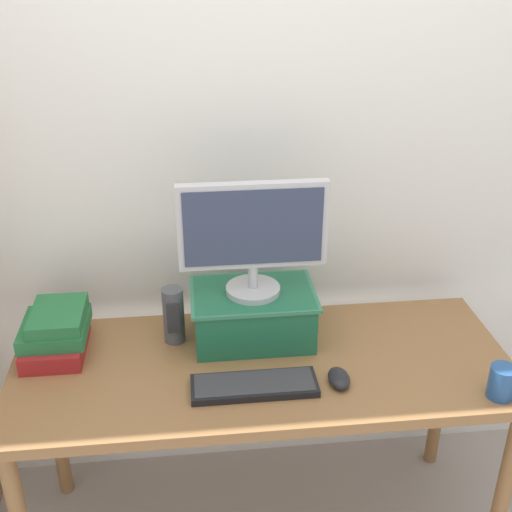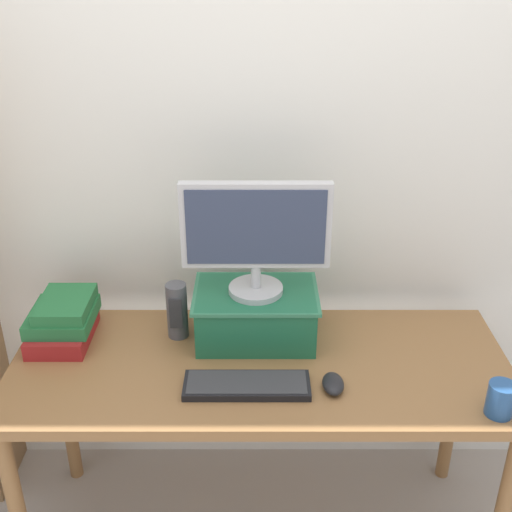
{
  "view_description": "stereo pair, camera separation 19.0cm",
  "coord_description": "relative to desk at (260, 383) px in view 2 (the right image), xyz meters",
  "views": [
    {
      "loc": [
        -0.2,
        -1.63,
        1.92
      ],
      "look_at": [
        -0.01,
        0.06,
        1.08
      ],
      "focal_mm": 45.0,
      "sensor_mm": 36.0,
      "label": 1
    },
    {
      "loc": [
        -0.01,
        -1.64,
        1.92
      ],
      "look_at": [
        -0.01,
        0.06,
        1.08
      ],
      "focal_mm": 45.0,
      "sensor_mm": 36.0,
      "label": 2
    }
  ],
  "objects": [
    {
      "name": "computer_mouse",
      "position": [
        0.21,
        -0.13,
        0.1
      ],
      "size": [
        0.06,
        0.1,
        0.04
      ],
      "color": "black",
      "rests_on": "desk"
    },
    {
      "name": "keyboard",
      "position": [
        -0.04,
        -0.13,
        0.09
      ],
      "size": [
        0.37,
        0.13,
        0.02
      ],
      "color": "black",
      "rests_on": "desk"
    },
    {
      "name": "coffee_mug",
      "position": [
        0.66,
        -0.24,
        0.13
      ],
      "size": [
        0.11,
        0.08,
        0.1
      ],
      "color": "#234C84",
      "rests_on": "desk"
    },
    {
      "name": "desk_speaker",
      "position": [
        -0.27,
        0.15,
        0.17
      ],
      "size": [
        0.07,
        0.07,
        0.19
      ],
      "color": "#4C4C51",
      "rests_on": "desk"
    },
    {
      "name": "back_wall",
      "position": [
        0.0,
        0.44,
        0.64
      ],
      "size": [
        7.0,
        0.08,
        2.6
      ],
      "color": "silver",
      "rests_on": "ground_plane"
    },
    {
      "name": "book_stack",
      "position": [
        -0.64,
        0.13,
        0.15
      ],
      "size": [
        0.2,
        0.25,
        0.14
      ],
      "color": "maroon",
      "rests_on": "desk"
    },
    {
      "name": "computer_monitor",
      "position": [
        -0.01,
        0.14,
        0.46
      ],
      "size": [
        0.46,
        0.17,
        0.37
      ],
      "color": "#B7B7BA",
      "rests_on": "riser_box"
    },
    {
      "name": "riser_box",
      "position": [
        -0.01,
        0.15,
        0.17
      ],
      "size": [
        0.4,
        0.27,
        0.17
      ],
      "color": "#1E6642",
      "rests_on": "desk"
    },
    {
      "name": "desk",
      "position": [
        0.0,
        0.0,
        0.0
      ],
      "size": [
        1.56,
        0.63,
        0.73
      ],
      "color": "olive",
      "rests_on": "ground_plane"
    }
  ]
}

